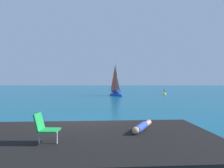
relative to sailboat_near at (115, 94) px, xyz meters
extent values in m
plane|color=#0F5675|center=(-1.80, -20.69, -0.31)|extent=(160.00, 160.00, 0.00)
cube|color=black|center=(-1.19, -23.88, 0.00)|extent=(7.84, 5.10, 0.62)
cube|color=black|center=(-3.01, -21.02, -0.31)|extent=(1.35, 1.29, 0.72)
cube|color=black|center=(-4.38, -21.48, -0.31)|extent=(1.20, 0.96, 0.76)
ellipsoid|color=#193D99|center=(0.01, -0.01, -0.31)|extent=(2.62, 3.09, 1.05)
cube|color=#193D99|center=(0.01, -0.01, 0.38)|extent=(1.37, 1.51, 0.34)
cylinder|color=#B7B7BC|center=(0.18, -0.25, 2.59)|extent=(0.11, 0.11, 4.76)
cylinder|color=#B2B2B7|center=(-0.38, 0.53, 0.54)|extent=(1.18, 1.60, 0.09)
pyramid|color=#DB4C38|center=(-0.13, 0.19, 2.40)|extent=(0.93, 1.27, 3.62)
cylinder|color=#334CB2|center=(0.35, -23.30, 0.43)|extent=(0.59, 0.92, 0.24)
cylinder|color=tan|center=(0.66, -22.62, 0.40)|extent=(0.45, 0.71, 0.18)
sphere|color=tan|center=(0.13, -23.80, 0.45)|extent=(0.22, 0.22, 0.22)
cube|color=green|center=(-2.23, -24.65, 0.66)|extent=(0.53, 0.49, 0.04)
cube|color=green|center=(-2.49, -24.64, 0.88)|extent=(0.16, 0.48, 0.45)
cylinder|color=silver|center=(-2.03, -24.65, 0.48)|extent=(0.04, 0.04, 0.35)
cylinder|color=silver|center=(-2.49, -24.64, 0.48)|extent=(0.04, 0.04, 0.35)
sphere|color=yellow|center=(7.82, 3.28, -0.31)|extent=(0.56, 0.56, 0.56)
cylinder|color=black|center=(7.82, 3.28, 0.24)|extent=(0.06, 0.06, 0.60)
camera|label=1|loc=(-0.59, -30.06, 1.97)|focal=33.43mm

